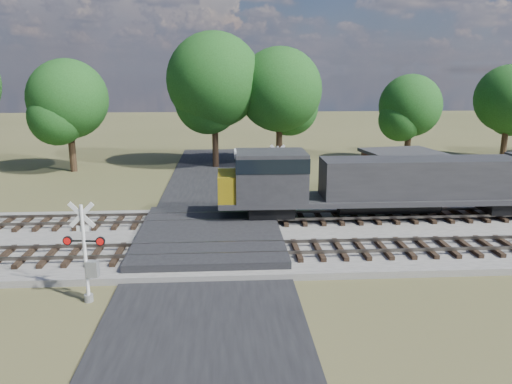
{
  "coord_description": "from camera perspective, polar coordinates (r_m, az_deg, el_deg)",
  "views": [
    {
      "loc": [
        0.83,
        -23.2,
        8.35
      ],
      "look_at": [
        2.39,
        2.0,
        2.16
      ],
      "focal_mm": 35.0,
      "sensor_mm": 36.0,
      "label": 1
    }
  ],
  "objects": [
    {
      "name": "ballast_bed",
      "position": [
        26.71,
        16.78,
        -4.72
      ],
      "size": [
        140.0,
        10.0,
        0.3
      ],
      "primitive_type": "cube",
      "color": "gray",
      "rests_on": "ground"
    },
    {
      "name": "crossing_signal_far",
      "position": [
        31.75,
        2.31,
        1.48
      ],
      "size": [
        1.55,
        0.33,
        3.83
      ],
      "rotation": [
        0.0,
        0.0,
        3.1
      ],
      "color": "silver",
      "rests_on": "ground"
    },
    {
      "name": "crossing_panel",
      "position": [
        25.04,
        -5.28,
        -5.01
      ],
      "size": [
        7.0,
        9.0,
        0.62
      ],
      "primitive_type": "cube",
      "color": "#262628",
      "rests_on": "ground"
    },
    {
      "name": "crossing_signal_near",
      "position": [
        19.29,
        -18.67,
        -7.5
      ],
      "size": [
        1.54,
        0.36,
        3.83
      ],
      "rotation": [
        0.0,
        0.0,
        -0.12
      ],
      "color": "silver",
      "rests_on": "ground"
    },
    {
      "name": "track_far",
      "position": [
        27.47,
        1.39,
        -3.02
      ],
      "size": [
        140.0,
        2.6,
        0.33
      ],
      "color": "black",
      "rests_on": "ballast_bed"
    },
    {
      "name": "track_near",
      "position": [
        22.76,
        2.47,
        -6.66
      ],
      "size": [
        140.0,
        2.6,
        0.33
      ],
      "color": "black",
      "rests_on": "ballast_bed"
    },
    {
      "name": "road",
      "position": [
        24.66,
        -5.3,
        -5.98
      ],
      "size": [
        7.0,
        60.0,
        0.08
      ],
      "primitive_type": "cube",
      "color": "black",
      "rests_on": "ground"
    },
    {
      "name": "treeline",
      "position": [
        44.19,
        -4.2,
        11.42
      ],
      "size": [
        78.3,
        10.4,
        11.56
      ],
      "color": "black",
      "rests_on": "ground"
    },
    {
      "name": "ground",
      "position": [
        24.67,
        -5.3,
        -6.07
      ],
      "size": [
        160.0,
        160.0,
        0.0
      ],
      "primitive_type": "plane",
      "color": "#464826",
      "rests_on": "ground"
    },
    {
      "name": "equipment_shed",
      "position": [
        34.2,
        16.55,
        1.83
      ],
      "size": [
        5.35,
        5.35,
        3.18
      ],
      "rotation": [
        0.0,
        0.0,
        0.16
      ],
      "color": "#46281E",
      "rests_on": "ground"
    }
  ]
}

